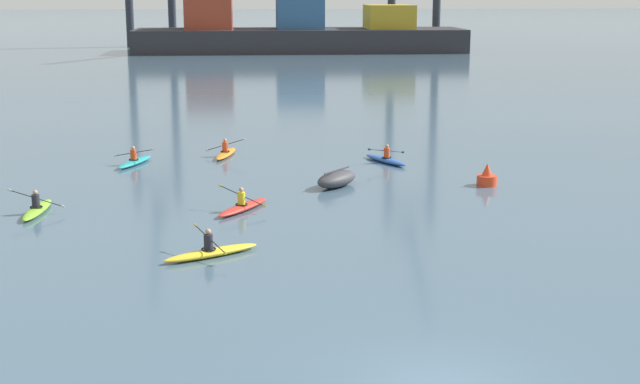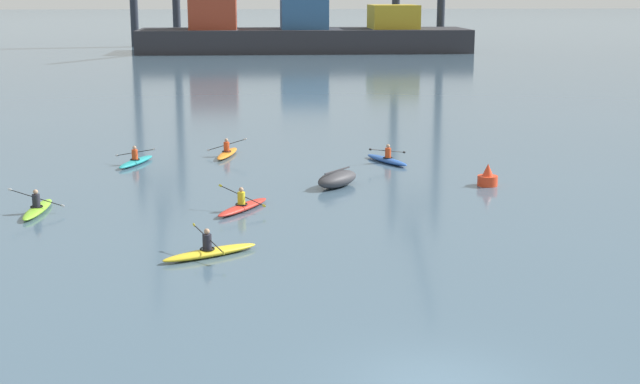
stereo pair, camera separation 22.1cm
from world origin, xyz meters
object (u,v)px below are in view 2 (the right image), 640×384
at_px(container_barge, 301,33).
at_px(kayak_teal, 136,161).
at_px(kayak_orange, 227,153).
at_px(kayak_yellow, 210,251).
at_px(channel_buoy, 488,178).
at_px(kayak_red, 243,206).
at_px(kayak_lime, 37,208).
at_px(capsized_dinghy, 337,179).
at_px(kayak_blue, 387,159).

xyz_separation_m(container_barge, kayak_teal, (-12.63, -82.59, -2.50)).
distance_m(kayak_orange, kayak_yellow, 18.09).
relative_size(channel_buoy, kayak_yellow, 0.31).
height_order(container_barge, kayak_red, container_barge).
distance_m(kayak_teal, kayak_yellow, 16.73).
xyz_separation_m(channel_buoy, kayak_teal, (-16.26, 6.18, -0.19)).
bearing_deg(kayak_red, kayak_yellow, -99.27).
distance_m(channel_buoy, kayak_orange, 14.31).
height_order(kayak_orange, kayak_yellow, kayak_orange).
xyz_separation_m(kayak_teal, kayak_yellow, (4.42, -16.13, -0.00)).
bearing_deg(kayak_lime, kayak_teal, 75.16).
distance_m(capsized_dinghy, kayak_orange, 9.35).
height_order(kayak_red, kayak_yellow, kayak_red).
height_order(kayak_orange, kayak_lime, kayak_lime).
height_order(container_barge, channel_buoy, container_barge).
relative_size(channel_buoy, kayak_teal, 0.29).
distance_m(capsized_dinghy, kayak_blue, 6.22).
height_order(capsized_dinghy, kayak_teal, kayak_teal).
xyz_separation_m(channel_buoy, kayak_orange, (-11.78, 8.13, -0.19)).
distance_m(container_barge, kayak_red, 92.87).
height_order(kayak_lime, kayak_yellow, kayak_lime).
bearing_deg(kayak_yellow, capsized_dinghy, 63.32).
relative_size(capsized_dinghy, kayak_teal, 0.80).
height_order(channel_buoy, kayak_teal, channel_buoy).
xyz_separation_m(channel_buoy, kayak_blue, (-3.67, 5.71, -0.19)).
bearing_deg(container_barge, kayak_orange, -95.76).
xyz_separation_m(kayak_lime, kayak_yellow, (7.00, -6.38, -0.00)).
distance_m(capsized_dinghy, kayak_lime, 12.74).
distance_m(container_barge, kayak_yellow, 99.10).
bearing_deg(kayak_teal, kayak_red, -61.41).
height_order(kayak_red, kayak_teal, kayak_red).
xyz_separation_m(capsized_dinghy, kayak_teal, (-9.56, 5.90, -0.18)).
bearing_deg(capsized_dinghy, kayak_blue, 60.87).
bearing_deg(kayak_yellow, kayak_blue, 62.46).
height_order(capsized_dinghy, kayak_red, kayak_red).
height_order(container_barge, capsized_dinghy, container_barge).
bearing_deg(container_barge, kayak_red, -94.45).
bearing_deg(channel_buoy, kayak_yellow, -139.95).
bearing_deg(channel_buoy, kayak_blue, 122.76).
bearing_deg(kayak_yellow, kayak_teal, 105.33).
distance_m(kayak_red, kayak_yellow, 6.25).
bearing_deg(capsized_dinghy, container_barge, 88.02).
xyz_separation_m(container_barge, kayak_blue, (-0.04, -83.06, -2.50)).
bearing_deg(kayak_lime, capsized_dinghy, 17.59).
bearing_deg(kayak_blue, kayak_lime, -148.55).
bearing_deg(kayak_orange, container_barge, 84.24).
distance_m(kayak_red, kayak_lime, 8.01).
height_order(channel_buoy, kayak_orange, kayak_orange).
height_order(kayak_orange, kayak_teal, kayak_orange).
xyz_separation_m(kayak_blue, kayak_yellow, (-8.17, -15.66, 0.00)).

